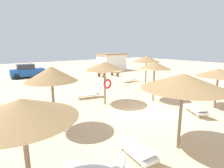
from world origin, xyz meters
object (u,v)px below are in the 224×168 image
at_px(parasol_0, 146,59).
at_px(bench_2, 35,82).
at_px(parasol_5, 22,109).
at_px(bench_0, 102,74).
at_px(parked_car, 27,71).
at_px(beach_cabana, 111,62).
at_px(parasol_1, 183,81).
at_px(parasol_4, 105,66).
at_px(bench_1, 115,73).
at_px(lounger_0, 130,79).
at_px(lounger_4, 89,94).
at_px(lounger_1, 138,151).
at_px(lounger_3, 197,109).
at_px(lounger_2, 153,89).
at_px(parasol_7, 51,74).
at_px(parasol_2, 155,66).
at_px(parasol_3, 219,73).

distance_m(parasol_0, bench_2, 11.69).
distance_m(parasol_5, bench_0, 19.17).
height_order(parked_car, beach_cabana, beach_cabana).
xyz_separation_m(parasol_1, parasol_4, (0.82, 6.11, -0.04)).
relative_size(parasol_4, bench_1, 1.92).
relative_size(parasol_4, parked_car, 0.72).
height_order(lounger_0, lounger_4, lounger_4).
bearing_deg(lounger_0, lounger_1, -131.55).
distance_m(parasol_4, lounger_1, 6.63).
xyz_separation_m(bench_1, bench_2, (-10.06, 0.52, 0.00)).
distance_m(lounger_4, bench_0, 9.56).
xyz_separation_m(lounger_3, lounger_4, (-3.25, 6.73, 0.01)).
height_order(lounger_1, bench_2, lounger_1).
relative_size(parasol_1, lounger_3, 1.55).
height_order(lounger_2, bench_1, lounger_2).
bearing_deg(lounger_4, lounger_1, -107.78).
distance_m(lounger_0, lounger_2, 5.12).
bearing_deg(parasol_0, parasol_7, -157.88).
distance_m(parasol_0, parked_car, 15.10).
xyz_separation_m(parasol_2, parked_car, (-4.99, 16.32, -1.76)).
xyz_separation_m(lounger_1, parked_car, (0.79, 20.51, 0.50)).
bearing_deg(lounger_2, parasol_4, -179.88).
distance_m(parasol_2, beach_cabana, 17.10).
height_order(lounger_0, parked_car, parked_car).
bearing_deg(parasol_5, parasol_3, 2.87).
relative_size(parasol_0, parasol_3, 1.14).
bearing_deg(parasol_3, lounger_4, 127.43).
xyz_separation_m(parasol_0, bench_0, (-1.04, 6.64, -2.31)).
distance_m(lounger_0, lounger_1, 14.04).
xyz_separation_m(lounger_3, bench_0, (2.84, 14.10, 0.04)).
height_order(bench_1, beach_cabana, beach_cabana).
relative_size(parasol_3, parasol_5, 0.94).
bearing_deg(parasol_7, parasol_4, 23.95).
xyz_separation_m(parasol_4, parasol_5, (-6.00, -5.46, -0.07)).
relative_size(parasol_2, bench_1, 1.86).
relative_size(parasol_7, beach_cabana, 0.69).
relative_size(parasol_2, parasol_5, 1.02).
relative_size(parasol_3, parked_car, 0.64).
xyz_separation_m(lounger_0, bench_2, (-8.90, 4.73, 0.02)).
distance_m(parasol_7, bench_2, 11.81).
bearing_deg(parasol_1, bench_2, 94.84).
bearing_deg(bench_1, lounger_4, -138.59).
xyz_separation_m(parasol_1, parked_car, (-0.95, 20.95, -1.83)).
xyz_separation_m(lounger_0, parked_car, (-8.52, 10.00, 0.50)).
bearing_deg(lounger_1, parasol_7, 112.18).
bearing_deg(lounger_0, bench_2, 151.99).
relative_size(bench_1, beach_cabana, 0.35).
height_order(lounger_1, bench_1, lounger_1).
xyz_separation_m(parasol_4, lounger_1, (-2.56, -5.67, -2.29)).
bearing_deg(lounger_1, lounger_3, 9.08).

